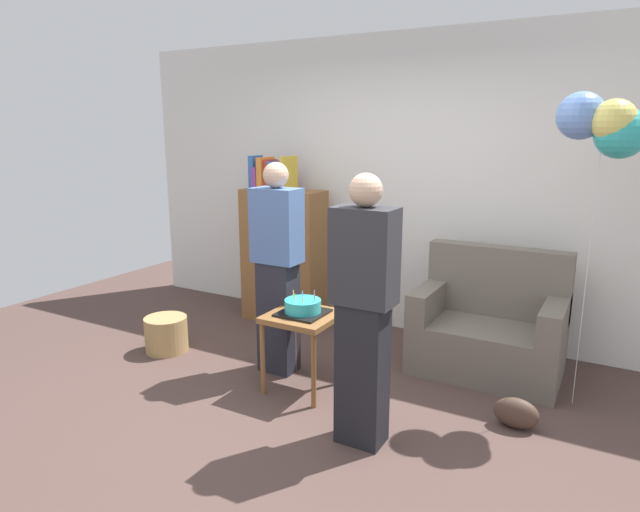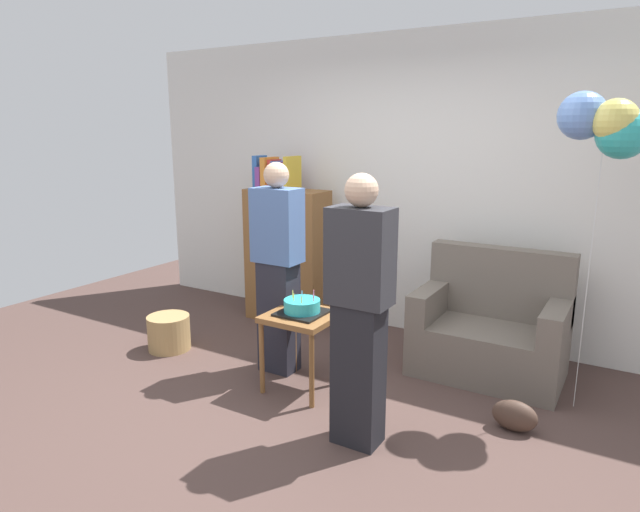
{
  "view_description": "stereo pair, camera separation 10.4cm",
  "coord_description": "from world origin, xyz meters",
  "px_view_note": "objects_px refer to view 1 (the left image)",
  "views": [
    {
      "loc": [
        1.71,
        -2.73,
        1.86
      ],
      "look_at": [
        -0.22,
        0.71,
        0.95
      ],
      "focal_mm": 30.82,
      "sensor_mm": 36.0,
      "label": 1
    },
    {
      "loc": [
        1.8,
        -2.67,
        1.86
      ],
      "look_at": [
        -0.22,
        0.71,
        0.95
      ],
      "focal_mm": 30.82,
      "sensor_mm": 36.0,
      "label": 2
    }
  ],
  "objects_px": {
    "bookshelf": "(283,252)",
    "couch": "(489,329)",
    "birthday_cake": "(303,307)",
    "wicker_basket": "(166,334)",
    "person_blowing_candles": "(277,268)",
    "handbag": "(516,413)",
    "side_table": "(303,325)",
    "person_holding_cake": "(363,311)",
    "balloon_bunch": "(608,126)"
  },
  "relations": [
    {
      "from": "bookshelf",
      "to": "couch",
      "type": "bearing_deg",
      "value": -5.94
    },
    {
      "from": "birthday_cake",
      "to": "wicker_basket",
      "type": "bearing_deg",
      "value": 178.88
    },
    {
      "from": "birthday_cake",
      "to": "person_blowing_candles",
      "type": "relative_size",
      "value": 0.2
    },
    {
      "from": "couch",
      "to": "handbag",
      "type": "distance_m",
      "value": 0.9
    },
    {
      "from": "bookshelf",
      "to": "person_blowing_candles",
      "type": "bearing_deg",
      "value": -58.88
    },
    {
      "from": "couch",
      "to": "side_table",
      "type": "bearing_deg",
      "value": -138.18
    },
    {
      "from": "bookshelf",
      "to": "person_holding_cake",
      "type": "height_order",
      "value": "person_holding_cake"
    },
    {
      "from": "couch",
      "to": "balloon_bunch",
      "type": "height_order",
      "value": "balloon_bunch"
    },
    {
      "from": "side_table",
      "to": "person_blowing_candles",
      "type": "distance_m",
      "value": 0.51
    },
    {
      "from": "couch",
      "to": "bookshelf",
      "type": "xyz_separation_m",
      "value": [
        -2.05,
        0.21,
        0.36
      ]
    },
    {
      "from": "balloon_bunch",
      "to": "handbag",
      "type": "bearing_deg",
      "value": -121.52
    },
    {
      "from": "couch",
      "to": "birthday_cake",
      "type": "distance_m",
      "value": 1.5
    },
    {
      "from": "couch",
      "to": "wicker_basket",
      "type": "bearing_deg",
      "value": -158.96
    },
    {
      "from": "bookshelf",
      "to": "wicker_basket",
      "type": "xyz_separation_m",
      "value": [
        -0.44,
        -1.17,
        -0.55
      ]
    },
    {
      "from": "birthday_cake",
      "to": "person_blowing_candles",
      "type": "bearing_deg",
      "value": 151.49
    },
    {
      "from": "bookshelf",
      "to": "balloon_bunch",
      "type": "xyz_separation_m",
      "value": [
        2.73,
        -0.49,
        1.18
      ]
    },
    {
      "from": "side_table",
      "to": "wicker_basket",
      "type": "xyz_separation_m",
      "value": [
        -1.39,
        0.03,
        -0.34
      ]
    },
    {
      "from": "birthday_cake",
      "to": "side_table",
      "type": "bearing_deg",
      "value": -143.35
    },
    {
      "from": "person_blowing_candles",
      "to": "wicker_basket",
      "type": "xyz_separation_m",
      "value": [
        -1.06,
        -0.15,
        -0.68
      ]
    },
    {
      "from": "wicker_basket",
      "to": "person_blowing_candles",
      "type": "bearing_deg",
      "value": 8.29
    },
    {
      "from": "couch",
      "to": "birthday_cake",
      "type": "xyz_separation_m",
      "value": [
        -1.1,
        -0.98,
        0.29
      ]
    },
    {
      "from": "birthday_cake",
      "to": "wicker_basket",
      "type": "height_order",
      "value": "birthday_cake"
    },
    {
      "from": "person_blowing_candles",
      "to": "person_holding_cake",
      "type": "distance_m",
      "value": 1.17
    },
    {
      "from": "bookshelf",
      "to": "side_table",
      "type": "bearing_deg",
      "value": -51.67
    },
    {
      "from": "side_table",
      "to": "birthday_cake",
      "type": "bearing_deg",
      "value": 36.65
    },
    {
      "from": "side_table",
      "to": "handbag",
      "type": "relative_size",
      "value": 2.06
    },
    {
      "from": "couch",
      "to": "person_blowing_candles",
      "type": "distance_m",
      "value": 1.72
    },
    {
      "from": "person_holding_cake",
      "to": "handbag",
      "type": "height_order",
      "value": "person_holding_cake"
    },
    {
      "from": "side_table",
      "to": "person_blowing_candles",
      "type": "relative_size",
      "value": 0.35
    },
    {
      "from": "person_blowing_candles",
      "to": "birthday_cake",
      "type": "bearing_deg",
      "value": -18.89
    },
    {
      "from": "bookshelf",
      "to": "balloon_bunch",
      "type": "distance_m",
      "value": 3.01
    },
    {
      "from": "bookshelf",
      "to": "person_blowing_candles",
      "type": "relative_size",
      "value": 0.99
    },
    {
      "from": "birthday_cake",
      "to": "balloon_bunch",
      "type": "height_order",
      "value": "balloon_bunch"
    },
    {
      "from": "side_table",
      "to": "person_blowing_candles",
      "type": "height_order",
      "value": "person_blowing_candles"
    },
    {
      "from": "side_table",
      "to": "birthday_cake",
      "type": "relative_size",
      "value": 1.8
    },
    {
      "from": "bookshelf",
      "to": "person_holding_cake",
      "type": "bearing_deg",
      "value": -45.09
    },
    {
      "from": "bookshelf",
      "to": "side_table",
      "type": "height_order",
      "value": "bookshelf"
    },
    {
      "from": "birthday_cake",
      "to": "handbag",
      "type": "distance_m",
      "value": 1.57
    },
    {
      "from": "couch",
      "to": "side_table",
      "type": "height_order",
      "value": "couch"
    },
    {
      "from": "wicker_basket",
      "to": "balloon_bunch",
      "type": "xyz_separation_m",
      "value": [
        3.17,
        0.68,
        1.73
      ]
    },
    {
      "from": "side_table",
      "to": "bookshelf",
      "type": "bearing_deg",
      "value": 128.33
    },
    {
      "from": "side_table",
      "to": "wicker_basket",
      "type": "distance_m",
      "value": 1.43
    },
    {
      "from": "couch",
      "to": "birthday_cake",
      "type": "height_order",
      "value": "couch"
    },
    {
      "from": "couch",
      "to": "wicker_basket",
      "type": "xyz_separation_m",
      "value": [
        -2.49,
        -0.96,
        -0.19
      ]
    },
    {
      "from": "handbag",
      "to": "bookshelf",
      "type": "bearing_deg",
      "value": 157.43
    },
    {
      "from": "wicker_basket",
      "to": "bookshelf",
      "type": "bearing_deg",
      "value": 69.31
    },
    {
      "from": "wicker_basket",
      "to": "handbag",
      "type": "relative_size",
      "value": 1.29
    },
    {
      "from": "person_holding_cake",
      "to": "handbag",
      "type": "xyz_separation_m",
      "value": [
        0.8,
        0.62,
        -0.73
      ]
    },
    {
      "from": "person_holding_cake",
      "to": "person_blowing_candles",
      "type": "bearing_deg",
      "value": -31.41
    },
    {
      "from": "handbag",
      "to": "wicker_basket",
      "type": "bearing_deg",
      "value": -176.64
    }
  ]
}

